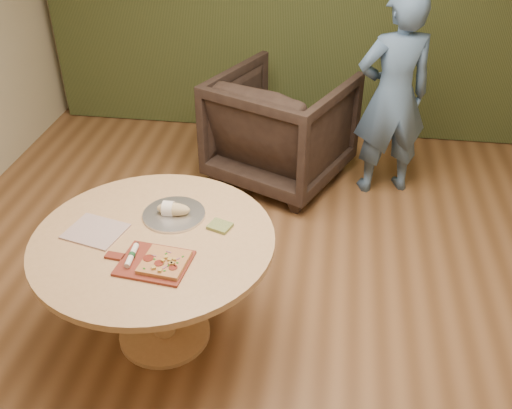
{
  "coord_description": "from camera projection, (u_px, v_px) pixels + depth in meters",
  "views": [
    {
      "loc": [
        0.38,
        -2.4,
        2.62
      ],
      "look_at": [
        -0.01,
        0.25,
        0.81
      ],
      "focal_mm": 40.0,
      "sensor_mm": 36.0,
      "label": 1
    }
  ],
  "objects": [
    {
      "name": "flatbread_pizza",
      "position": [
        164.0,
        262.0,
        2.86
      ],
      "size": [
        0.24,
        0.24,
        0.04
      ],
      "rotation": [
        0.0,
        0.0,
        -0.11
      ],
      "color": "tan",
      "rests_on": "pizza_paddle"
    },
    {
      "name": "armchair",
      "position": [
        282.0,
        123.0,
        4.77
      ],
      "size": [
        1.3,
        1.27,
        1.03
      ],
      "primitive_type": "imported",
      "rotation": [
        0.0,
        0.0,
        2.72
      ],
      "color": "black",
      "rests_on": "ground"
    },
    {
      "name": "newspaper",
      "position": [
        96.0,
        231.0,
        3.12
      ],
      "size": [
        0.35,
        0.31,
        0.01
      ],
      "primitive_type": "cube",
      "rotation": [
        0.0,
        0.0,
        -0.24
      ],
      "color": "silver",
      "rests_on": "pedestal_table"
    },
    {
      "name": "room_shell",
      "position": [
        251.0,
        131.0,
        2.7
      ],
      "size": [
        5.04,
        6.04,
        2.84
      ],
      "color": "brown",
      "rests_on": "ground"
    },
    {
      "name": "pedestal_table",
      "position": [
        155.0,
        257.0,
        3.16
      ],
      "size": [
        1.32,
        1.32,
        0.75
      ],
      "rotation": [
        0.0,
        0.0,
        -0.13
      ],
      "color": "tan",
      "rests_on": "ground"
    },
    {
      "name": "person_standing",
      "position": [
        393.0,
        96.0,
        4.44
      ],
      "size": [
        0.7,
        0.56,
        1.67
      ],
      "primitive_type": "imported",
      "rotation": [
        0.0,
        0.0,
        3.45
      ],
      "color": "#4A698F",
      "rests_on": "ground"
    },
    {
      "name": "cutlery_roll",
      "position": [
        132.0,
        255.0,
        2.91
      ],
      "size": [
        0.04,
        0.2,
        0.03
      ],
      "rotation": [
        0.0,
        0.0,
        0.04
      ],
      "color": "white",
      "rests_on": "pizza_paddle"
    },
    {
      "name": "green_packet",
      "position": [
        220.0,
        226.0,
        3.15
      ],
      "size": [
        0.15,
        0.13,
        0.02
      ],
      "primitive_type": "cube",
      "rotation": [
        0.0,
        0.0,
        -0.35
      ],
      "color": "#5A692F",
      "rests_on": "pedestal_table"
    },
    {
      "name": "serving_tray",
      "position": [
        174.0,
        214.0,
        3.25
      ],
      "size": [
        0.36,
        0.36,
        0.02
      ],
      "color": "silver",
      "rests_on": "pedestal_table"
    },
    {
      "name": "pizza_paddle",
      "position": [
        153.0,
        263.0,
        2.89
      ],
      "size": [
        0.46,
        0.32,
        0.01
      ],
      "rotation": [
        0.0,
        0.0,
        -0.11
      ],
      "color": "maroon",
      "rests_on": "pedestal_table"
    },
    {
      "name": "bread_roll",
      "position": [
        172.0,
        209.0,
        3.23
      ],
      "size": [
        0.19,
        0.09,
        0.09
      ],
      "color": "#D2B780",
      "rests_on": "serving_tray"
    }
  ]
}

